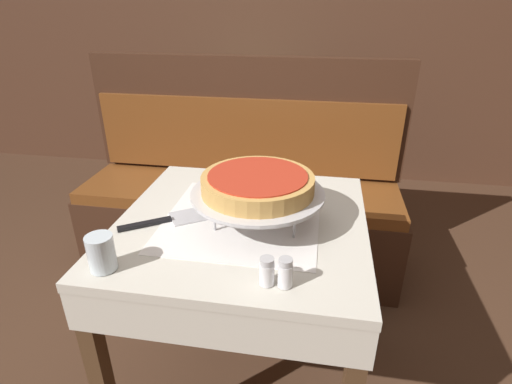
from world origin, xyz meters
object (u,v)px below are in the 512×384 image
(pizza_pan_stand, at_px, (258,195))
(salt_shaker, at_px, (267,271))
(water_glass_near, at_px, (101,253))
(condiment_caddy, at_px, (234,94))
(deep_dish_pizza, at_px, (258,183))
(pizza_server, at_px, (167,220))
(booth_bench, at_px, (241,209))
(pepper_shaker, at_px, (285,273))
(dining_table_rear, at_px, (242,113))
(dining_table_front, at_px, (242,245))

(pizza_pan_stand, xyz_separation_m, salt_shaker, (0.07, -0.29, -0.06))
(water_glass_near, xyz_separation_m, condiment_caddy, (-0.08, 1.93, -0.01))
(deep_dish_pizza, relative_size, pizza_server, 1.31)
(booth_bench, distance_m, water_glass_near, 1.25)
(pepper_shaker, bearing_deg, dining_table_rear, 104.49)
(pizza_server, bearing_deg, water_glass_near, -105.56)
(dining_table_front, relative_size, booth_bench, 0.46)
(salt_shaker, bearing_deg, dining_table_rear, 103.25)
(dining_table_rear, xyz_separation_m, deep_dish_pizza, (0.39, -1.67, 0.24))
(dining_table_front, height_order, pizza_pan_stand, pizza_pan_stand)
(dining_table_rear, bearing_deg, deep_dish_pizza, -76.82)
(booth_bench, relative_size, pizza_pan_stand, 4.21)
(dining_table_rear, xyz_separation_m, pepper_shaker, (0.51, -1.97, 0.14))
(pizza_pan_stand, relative_size, salt_shaker, 5.46)
(pizza_pan_stand, bearing_deg, dining_table_front, 166.64)
(water_glass_near, xyz_separation_m, salt_shaker, (0.43, 0.01, -0.01))
(deep_dish_pizza, xyz_separation_m, pepper_shaker, (0.12, -0.29, -0.10))
(dining_table_front, xyz_separation_m, dining_table_rear, (-0.34, 1.66, -0.00))
(pizza_server, bearing_deg, salt_shaker, -35.36)
(salt_shaker, bearing_deg, dining_table_front, 112.11)
(salt_shaker, distance_m, pepper_shaker, 0.04)
(salt_shaker, distance_m, condiment_caddy, 1.99)
(salt_shaker, relative_size, condiment_caddy, 0.49)
(dining_table_front, distance_m, salt_shaker, 0.36)
(dining_table_front, height_order, pepper_shaker, pepper_shaker)
(water_glass_near, bearing_deg, pepper_shaker, 1.19)
(deep_dish_pizza, bearing_deg, pizza_pan_stand, 0.00)
(booth_bench, bearing_deg, salt_shaker, -74.94)
(booth_bench, xyz_separation_m, pepper_shaker, (0.35, -1.14, 0.46))
(dining_table_rear, relative_size, booth_bench, 0.45)
(booth_bench, bearing_deg, pepper_shaker, -72.85)
(dining_table_front, height_order, water_glass_near, water_glass_near)
(dining_table_rear, height_order, condiment_caddy, condiment_caddy)
(pizza_pan_stand, bearing_deg, dining_table_rear, 103.18)
(pizza_pan_stand, height_order, deep_dish_pizza, deep_dish_pizza)
(condiment_caddy, bearing_deg, dining_table_front, -76.57)
(water_glass_near, relative_size, salt_shaker, 1.30)
(dining_table_rear, relative_size, condiment_caddy, 5.09)
(booth_bench, distance_m, pizza_pan_stand, 1.02)
(pizza_server, bearing_deg, dining_table_rear, 93.65)
(dining_table_front, relative_size, pepper_shaker, 10.08)
(dining_table_front, xyz_separation_m, water_glass_near, (-0.30, -0.31, 0.15))
(salt_shaker, relative_size, pepper_shaker, 0.96)
(booth_bench, height_order, water_glass_near, booth_bench)
(pepper_shaker, distance_m, condiment_caddy, 2.00)
(dining_table_front, distance_m, pizza_pan_stand, 0.21)
(dining_table_front, distance_m, booth_bench, 0.91)
(pizza_pan_stand, relative_size, pepper_shaker, 5.23)
(pizza_pan_stand, xyz_separation_m, pepper_shaker, (0.12, -0.29, -0.06))
(dining_table_front, xyz_separation_m, condiment_caddy, (-0.39, 1.62, 0.14))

